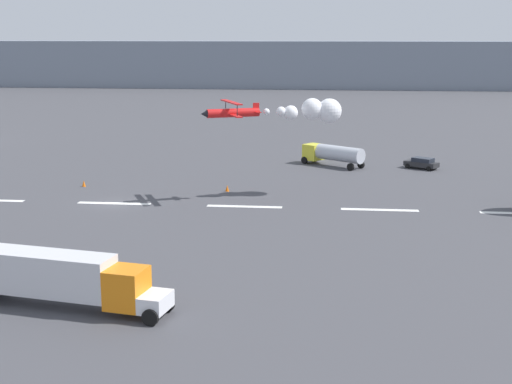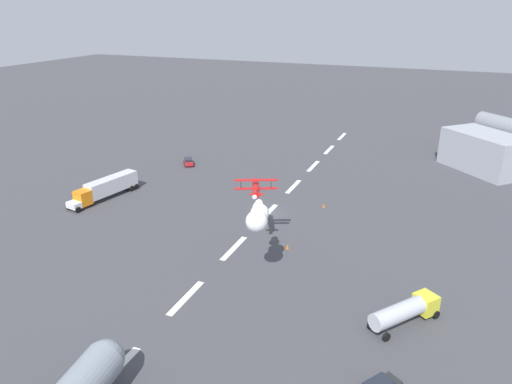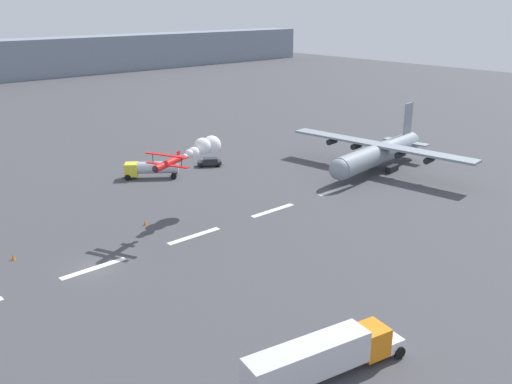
% 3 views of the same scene
% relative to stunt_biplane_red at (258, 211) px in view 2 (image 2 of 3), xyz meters
% --- Properties ---
extents(ground_plane, '(440.00, 440.00, 0.00)m').
position_rel_stunt_biplane_red_xyz_m(ground_plane, '(-20.22, -6.37, -9.58)').
color(ground_plane, '#424247').
rests_on(ground_plane, ground).
extents(runway_stripe_0, '(8.00, 0.90, 0.01)m').
position_rel_stunt_biplane_red_xyz_m(runway_stripe_0, '(-76.90, -6.37, -9.58)').
color(runway_stripe_0, white).
rests_on(runway_stripe_0, ground).
extents(runway_stripe_1, '(8.00, 0.90, 0.01)m').
position_rel_stunt_biplane_red_xyz_m(runway_stripe_1, '(-62.73, -6.37, -9.58)').
color(runway_stripe_1, white).
rests_on(runway_stripe_1, ground).
extents(runway_stripe_2, '(8.00, 0.90, 0.01)m').
position_rel_stunt_biplane_red_xyz_m(runway_stripe_2, '(-48.56, -6.37, -9.58)').
color(runway_stripe_2, white).
rests_on(runway_stripe_2, ground).
extents(runway_stripe_3, '(8.00, 0.90, 0.01)m').
position_rel_stunt_biplane_red_xyz_m(runway_stripe_3, '(-34.39, -6.37, -9.58)').
color(runway_stripe_3, white).
rests_on(runway_stripe_3, ground).
extents(runway_stripe_4, '(8.00, 0.90, 0.01)m').
position_rel_stunt_biplane_red_xyz_m(runway_stripe_4, '(-20.22, -6.37, -9.58)').
color(runway_stripe_4, white).
rests_on(runway_stripe_4, ground).
extents(runway_stripe_5, '(8.00, 0.90, 0.01)m').
position_rel_stunt_biplane_red_xyz_m(runway_stripe_5, '(-6.05, -6.37, -9.58)').
color(runway_stripe_5, white).
rests_on(runway_stripe_5, ground).
extents(runway_stripe_6, '(8.00, 0.90, 0.01)m').
position_rel_stunt_biplane_red_xyz_m(runway_stripe_6, '(8.12, -6.37, -9.58)').
color(runway_stripe_6, white).
rests_on(runway_stripe_6, ground).
extents(runway_stripe_7, '(8.00, 0.90, 0.01)m').
position_rel_stunt_biplane_red_xyz_m(runway_stripe_7, '(22.29, -6.37, -9.58)').
color(runway_stripe_7, white).
rests_on(runway_stripe_7, ground).
extents(stunt_biplane_red, '(15.04, 8.75, 2.80)m').
position_rel_stunt_biplane_red_xyz_m(stunt_biplane_red, '(0.00, 0.00, 0.00)').
color(stunt_biplane_red, red).
extents(semi_truck_orange, '(15.18, 5.57, 3.70)m').
position_rel_stunt_biplane_red_xyz_m(semi_truck_orange, '(-15.00, -37.08, -7.45)').
color(semi_truck_orange, silver).
rests_on(semi_truck_orange, ground).
extents(fuel_tanker_truck, '(8.82, 7.52, 2.90)m').
position_rel_stunt_biplane_red_xyz_m(fuel_tanker_truck, '(3.01, 19.42, -7.84)').
color(fuel_tanker_truck, yellow).
rests_on(fuel_tanker_truck, ground).
extents(followme_car_yellow, '(4.42, 3.87, 1.52)m').
position_rel_stunt_biplane_red_xyz_m(followme_car_yellow, '(-38.47, -32.93, -8.77)').
color(followme_car_yellow, '#B21E23').
rests_on(followme_car_yellow, ground).
extents(hangar_building, '(28.42, 28.36, 10.98)m').
position_rel_stunt_biplane_red_xyz_m(hangar_building, '(-64.88, 33.41, -5.13)').
color(hangar_building, '#9EA3AD').
rests_on(hangar_building, ground).
extents(traffic_cone_near, '(0.44, 0.44, 0.75)m').
position_rel_stunt_biplane_red_xyz_m(traffic_cone_near, '(-26.44, 2.05, -9.21)').
color(traffic_cone_near, orange).
rests_on(traffic_cone_near, ground).
extents(traffic_cone_far, '(0.44, 0.44, 0.75)m').
position_rel_stunt_biplane_red_xyz_m(traffic_cone_far, '(-8.99, 1.16, -9.21)').
color(traffic_cone_far, orange).
rests_on(traffic_cone_far, ground).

